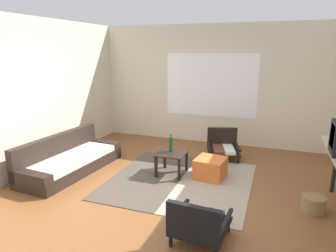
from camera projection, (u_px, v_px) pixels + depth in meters
ground_plane at (165, 198)px, 4.46m from camera, size 7.80×7.80×0.00m
far_wall_with_window at (211, 85)px, 6.92m from camera, size 5.60×0.13×2.70m
side_wall_left at (28, 96)px, 5.28m from camera, size 0.12×6.60×2.70m
area_rug at (180, 180)px, 5.07m from camera, size 2.30×2.29×0.01m
couch at (69, 160)px, 5.44m from camera, size 0.94×2.05×0.65m
coffee_table at (172, 157)px, 5.26m from camera, size 0.50×0.52×0.40m
armchair_by_window at (223, 146)px, 6.12m from camera, size 0.76×0.77×0.57m
armchair_striped_foreground at (199, 223)px, 3.38m from camera, size 0.65×0.68×0.57m
ottoman_orange at (210, 168)px, 5.15m from camera, size 0.53×0.53×0.35m
glass_bottle at (171, 144)px, 5.25m from camera, size 0.07×0.07×0.31m
wicker_basket at (313, 204)px, 4.07m from camera, size 0.31×0.31×0.22m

